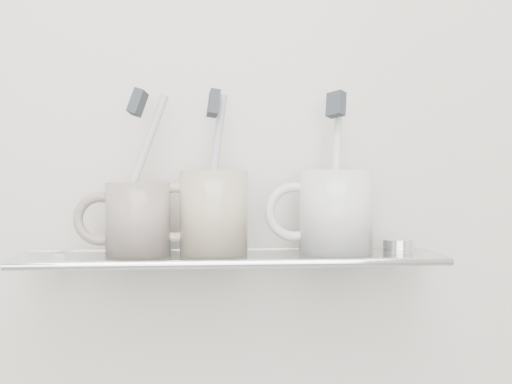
{
  "coord_description": "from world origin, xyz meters",
  "views": [
    {
      "loc": [
        -0.03,
        0.27,
        1.19
      ],
      "look_at": [
        0.03,
        1.04,
        1.17
      ],
      "focal_mm": 45.0,
      "sensor_mm": 36.0,
      "label": 1
    }
  ],
  "objects": [
    {
      "name": "wall_back",
      "position": [
        0.0,
        1.1,
        1.25
      ],
      "size": [
        2.5,
        0.0,
        2.5
      ],
      "primitive_type": "plane",
      "rotation": [
        1.57,
        0.0,
        0.0
      ],
      "color": "beige",
      "rests_on": "ground"
    },
    {
      "name": "shelf_glass",
      "position": [
        0.0,
        1.04,
        1.1
      ],
      "size": [
        0.5,
        0.12,
        0.01
      ],
      "primitive_type": "cube",
      "color": "silver",
      "rests_on": "wall_back"
    },
    {
      "name": "shelf_rail",
      "position": [
        0.0,
        0.98,
        1.1
      ],
      "size": [
        0.5,
        0.01,
        0.01
      ],
      "primitive_type": "cylinder",
      "rotation": [
        0.0,
        1.57,
        0.0
      ],
      "color": "silver",
      "rests_on": "shelf_glass"
    },
    {
      "name": "bracket_left",
      "position": [
        -0.21,
        1.09,
        1.09
      ],
      "size": [
        0.02,
        0.03,
        0.02
      ],
      "primitive_type": "cylinder",
      "rotation": [
        1.57,
        0.0,
        0.0
      ],
      "color": "silver",
      "rests_on": "wall_back"
    },
    {
      "name": "bracket_right",
      "position": [
        0.21,
        1.09,
        1.09
      ],
      "size": [
        0.02,
        0.03,
        0.02
      ],
      "primitive_type": "cylinder",
      "rotation": [
        1.57,
        0.0,
        0.0
      ],
      "color": "silver",
      "rests_on": "wall_back"
    },
    {
      "name": "mug_left",
      "position": [
        -0.11,
        1.04,
        1.14
      ],
      "size": [
        0.1,
        0.1,
        0.09
      ],
      "primitive_type": "cylinder",
      "rotation": [
        0.0,
        0.0,
        -0.31
      ],
      "color": "silver",
      "rests_on": "shelf_glass"
    },
    {
      "name": "mug_left_handle",
      "position": [
        -0.16,
        1.04,
        1.14
      ],
      "size": [
        0.06,
        0.01,
        0.06
      ],
      "primitive_type": "torus",
      "rotation": [
        1.57,
        0.0,
        0.0
      ],
      "color": "silver",
      "rests_on": "mug_left"
    },
    {
      "name": "toothbrush_left",
      "position": [
        -0.11,
        1.04,
        1.2
      ],
      "size": [
        0.07,
        0.03,
        0.18
      ],
      "primitive_type": "cylinder",
      "rotation": [
        -0.17,
        0.31,
        -0.27
      ],
      "color": "#BDBDBD",
      "rests_on": "mug_left"
    },
    {
      "name": "bristles_left",
      "position": [
        -0.11,
        1.04,
        1.28
      ],
      "size": [
        0.03,
        0.03,
        0.04
      ],
      "primitive_type": "cube",
      "rotation": [
        -0.17,
        0.31,
        -0.27
      ],
      "color": "#2D3239",
      "rests_on": "toothbrush_left"
    },
    {
      "name": "mug_center",
      "position": [
        -0.02,
        1.04,
        1.15
      ],
      "size": [
        0.09,
        0.09,
        0.1
      ],
      "primitive_type": "cylinder",
      "rotation": [
        0.0,
        0.0,
        0.09
      ],
      "color": "beige",
      "rests_on": "shelf_glass"
    },
    {
      "name": "mug_center_handle",
      "position": [
        -0.07,
        1.04,
        1.15
      ],
      "size": [
        0.07,
        0.01,
        0.07
      ],
      "primitive_type": "torus",
      "rotation": [
        1.57,
        0.0,
        0.0
      ],
      "color": "beige",
      "rests_on": "mug_center"
    },
    {
      "name": "toothbrush_center",
      "position": [
        -0.02,
        1.04,
        1.2
      ],
      "size": [
        0.04,
        0.05,
        0.19
      ],
      "primitive_type": "cylinder",
      "rotation": [
        -0.18,
        0.15,
        0.07
      ],
      "color": "#A3A1AF",
      "rests_on": "mug_center"
    },
    {
      "name": "bristles_center",
      "position": [
        -0.02,
        1.04,
        1.28
      ],
      "size": [
        0.02,
        0.03,
        0.03
      ],
      "primitive_type": "cube",
      "rotation": [
        -0.18,
        0.15,
        0.07
      ],
      "color": "#2D3239",
      "rests_on": "toothbrush_center"
    },
    {
      "name": "mug_right",
      "position": [
        0.13,
        1.04,
        1.15
      ],
      "size": [
        0.1,
        0.1,
        0.1
      ],
      "primitive_type": "cylinder",
      "rotation": [
        0.0,
        0.0,
        -0.16
      ],
      "color": "silver",
      "rests_on": "shelf_glass"
    },
    {
      "name": "mug_right_handle",
      "position": [
        0.08,
        1.04,
        1.15
      ],
      "size": [
        0.07,
        0.01,
        0.07
      ],
      "primitive_type": "torus",
      "rotation": [
        1.57,
        0.0,
        0.0
      ],
      "color": "silver",
      "rests_on": "mug_right"
    },
    {
      "name": "toothbrush_right",
      "position": [
        0.13,
        1.04,
        1.2
      ],
      "size": [
        0.03,
        0.06,
        0.19
      ],
      "primitive_type": "cylinder",
      "rotation": [
        -0.12,
        0.22,
        0.7
      ],
      "color": "white",
      "rests_on": "mug_right"
    },
    {
      "name": "bristles_right",
      "position": [
        0.13,
        1.04,
        1.28
      ],
      "size": [
        0.03,
        0.03,
        0.03
      ],
      "primitive_type": "cube",
      "rotation": [
        -0.12,
        0.22,
        0.7
      ],
      "color": "#2D3239",
      "rests_on": "toothbrush_right"
    },
    {
      "name": "chrome_cap",
      "position": [
        0.21,
        1.04,
        1.11
      ],
      "size": [
        0.04,
        0.04,
        0.02
      ],
      "primitive_type": "cylinder",
      "color": "silver",
      "rests_on": "shelf_glass"
    }
  ]
}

